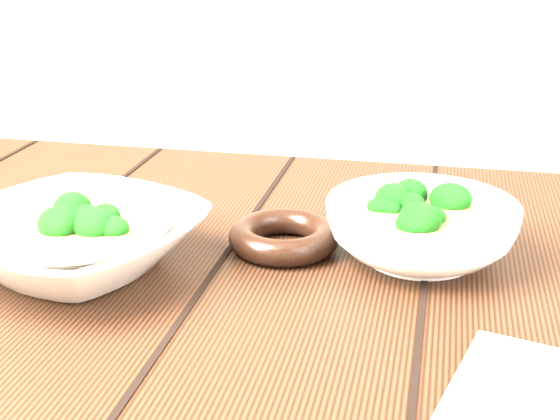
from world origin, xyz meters
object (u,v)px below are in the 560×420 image
(soup_bowl_back, at_px, (421,228))
(trivet, at_px, (284,237))
(table, at_px, (234,385))
(soup_bowl_front, at_px, (74,240))

(soup_bowl_back, relative_size, trivet, 2.17)
(trivet, bearing_deg, table, -114.71)
(trivet, bearing_deg, soup_bowl_back, 2.71)
(table, relative_size, soup_bowl_back, 4.86)
(table, bearing_deg, soup_bowl_back, 25.44)
(table, xyz_separation_m, soup_bowl_back, (0.17, 0.08, 0.15))
(soup_bowl_front, xyz_separation_m, trivet, (0.19, 0.09, -0.02))
(soup_bowl_back, distance_m, trivet, 0.14)
(soup_bowl_front, height_order, trivet, soup_bowl_front)
(soup_bowl_front, height_order, soup_bowl_back, same)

